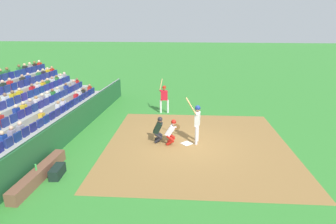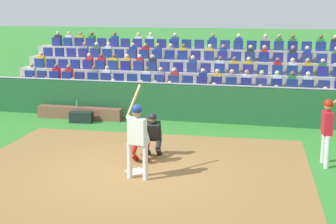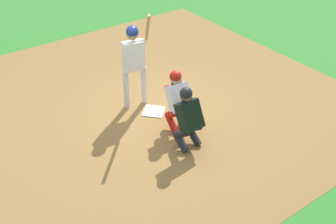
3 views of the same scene
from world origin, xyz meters
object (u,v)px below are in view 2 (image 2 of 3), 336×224
(dugout_bench, at_px, (80,113))
(on_deck_batter, at_px, (327,125))
(home_plate_marker, at_px, (136,171))
(catcher_crouching, at_px, (139,138))
(home_plate_umpire, at_px, (153,132))
(water_bottle_on_bench, at_px, (77,104))
(batter_at_plate, at_px, (137,133))
(equipment_duffel_bag, at_px, (81,117))

(dugout_bench, height_order, on_deck_batter, on_deck_batter)
(home_plate_marker, bearing_deg, catcher_crouching, -78.79)
(home_plate_umpire, relative_size, water_bottle_on_bench, 5.32)
(batter_at_plate, bearing_deg, dugout_bench, -55.01)
(on_deck_batter, bearing_deg, dugout_bench, -22.50)
(catcher_crouching, bearing_deg, batter_at_plate, 105.00)
(home_plate_umpire, bearing_deg, on_deck_batter, -176.16)
(batter_at_plate, xyz_separation_m, on_deck_batter, (-4.53, -2.12, -0.06))
(home_plate_umpire, relative_size, equipment_duffel_bag, 1.57)
(home_plate_umpire, xyz_separation_m, water_bottle_on_bench, (3.96, -3.84, -0.14))
(dugout_bench, distance_m, equipment_duffel_bag, 0.61)
(home_plate_marker, xyz_separation_m, catcher_crouching, (0.14, -0.71, 0.69))
(catcher_crouching, xyz_separation_m, home_plate_umpire, (-0.22, -0.65, -0.00))
(home_plate_umpire, bearing_deg, catcher_crouching, 71.33)
(batter_at_plate, bearing_deg, catcher_crouching, -75.00)
(home_plate_umpire, xyz_separation_m, on_deck_batter, (-4.63, -0.31, 0.41))
(dugout_bench, distance_m, on_deck_batter, 9.22)
(water_bottle_on_bench, bearing_deg, on_deck_batter, 157.66)
(home_plate_marker, relative_size, batter_at_plate, 0.20)
(water_bottle_on_bench, bearing_deg, dugout_bench, 172.03)
(catcher_crouching, height_order, on_deck_batter, on_deck_batter)
(equipment_duffel_bag, bearing_deg, home_plate_marker, 120.92)
(home_plate_marker, xyz_separation_m, batter_at_plate, (-0.17, 0.46, 1.15))
(dugout_bench, bearing_deg, home_plate_umpire, 135.23)
(dugout_bench, bearing_deg, water_bottle_on_bench, -7.97)
(catcher_crouching, relative_size, on_deck_batter, 0.59)
(batter_at_plate, relative_size, dugout_bench, 0.69)
(batter_at_plate, xyz_separation_m, dugout_bench, (3.95, -5.64, -0.95))
(catcher_crouching, xyz_separation_m, on_deck_batter, (-4.85, -0.96, 0.41))
(home_plate_marker, height_order, batter_at_plate, batter_at_plate)
(equipment_duffel_bag, distance_m, on_deck_batter, 8.76)
(water_bottle_on_bench, relative_size, on_deck_batter, 0.11)
(batter_at_plate, bearing_deg, home_plate_umpire, -87.12)
(batter_at_plate, xyz_separation_m, catcher_crouching, (0.31, -1.16, -0.47))
(catcher_crouching, distance_m, home_plate_umpire, 0.69)
(catcher_crouching, bearing_deg, equipment_duffel_bag, -49.64)
(on_deck_batter, bearing_deg, home_plate_umpire, 3.84)
(home_plate_marker, distance_m, home_plate_umpire, 1.52)
(home_plate_umpire, xyz_separation_m, equipment_duffel_bag, (3.57, -3.29, -0.51))
(home_plate_marker, relative_size, catcher_crouching, 0.35)
(batter_at_plate, relative_size, on_deck_batter, 1.07)
(on_deck_batter, bearing_deg, batter_at_plate, 25.10)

